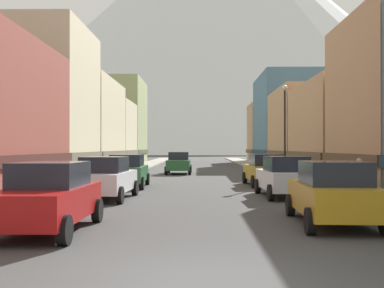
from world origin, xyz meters
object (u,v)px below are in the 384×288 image
Objects in this scene: car_left_1 at (106,178)px; streetlamp_right at (285,118)px; car_right_0 at (333,193)px; pedestrian_0 at (359,180)px; car_left_0 at (48,197)px; potted_plant_0 at (369,184)px; car_driving_0 at (179,163)px; car_right_1 at (285,176)px; car_right_2 at (265,170)px; car_left_2 at (128,171)px.

car_left_1 is 0.76× the size of streetlamp_right.
car_right_0 reaches higher than pedestrian_0.
car_left_0 reaches higher than potted_plant_0.
car_left_0 is 19.90m from streetlamp_right.
car_left_0 is 27.02m from car_driving_0.
car_right_2 is (0.00, 6.25, 0.00)m from car_right_1.
car_left_2 is 0.99× the size of car_right_0.
car_right_2 is at bearing 63.01° from car_left_0.
car_left_0 is 0.99× the size of car_left_1.
car_left_0 is 11.90m from pedestrian_0.
car_left_0 is 2.75× the size of pedestrian_0.
car_right_1 is (7.60, -4.97, 0.00)m from car_left_2.
car_right_0 is at bearing -95.48° from streetlamp_right.
car_right_2 is (0.01, 13.73, 0.00)m from car_right_0.
car_right_2 is 2.80× the size of pedestrian_0.
potted_plant_0 is 0.16× the size of streetlamp_right.
pedestrian_0 is at bearing -7.08° from car_left_1.
car_right_2 is 4.24m from streetlamp_right.
car_right_2 is (7.60, 14.93, 0.00)m from car_left_0.
car_left_1 and car_driving_0 have the same top height.
car_driving_0 is at bearing 101.85° from car_right_0.
streetlamp_right is (1.55, 16.19, 3.09)m from car_right_0.
car_left_1 is 1.00× the size of car_right_1.
car_right_1 reaches higher than potted_plant_0.
car_driving_0 is at bearing 110.90° from pedestrian_0.
car_right_2 is at bearing 89.99° from car_right_1.
car_right_0 is (7.60, 1.20, 0.00)m from car_left_0.
potted_plant_0 is 1.36m from pedestrian_0.
car_left_0 is 11.54m from car_right_1.
car_left_0 is 1.00× the size of car_driving_0.
potted_plant_0 is (10.80, 7.49, -0.23)m from car_left_0.
car_left_2 is 12.44m from potted_plant_0.
car_left_0 and car_driving_0 have the same top height.
potted_plant_0 is (3.20, 6.28, -0.23)m from car_right_0.
car_right_2 reaches higher than potted_plant_0.
car_left_1 reaches higher than potted_plant_0.
car_driving_0 is (2.20, 13.27, 0.00)m from car_left_2.
pedestrian_0 is (7.85, -20.56, -0.01)m from car_driving_0.
potted_plant_0 is 10.58m from streetlamp_right.
potted_plant_0 is at bearing 34.73° from car_left_0.
car_driving_0 is (-5.40, 25.72, 0.00)m from car_right_0.
car_left_1 and car_right_2 have the same top height.
car_left_2 is at bearing 144.07° from pedestrian_0.
car_right_2 is at bearing 105.95° from pedestrian_0.
pedestrian_0 is 11.49m from streetlamp_right.
car_right_2 is 1.02× the size of car_driving_0.
pedestrian_0 is at bearing -85.33° from streetlamp_right.
streetlamp_right is at bearing 79.93° from car_right_1.
streetlamp_right is (-1.65, 9.91, 3.32)m from potted_plant_0.
car_right_0 is at bearing -90.02° from car_right_2.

